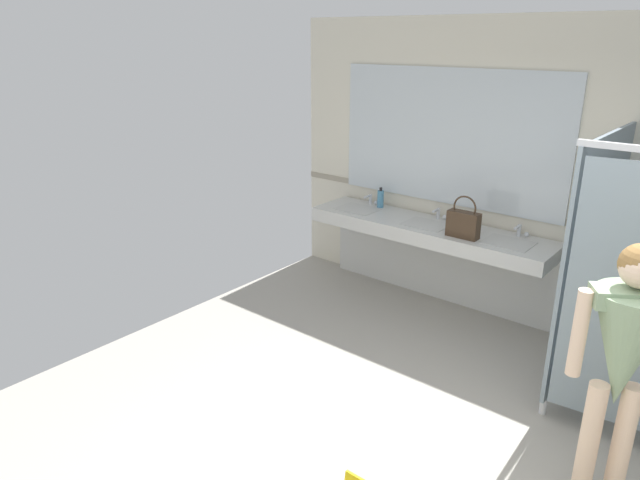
{
  "coord_description": "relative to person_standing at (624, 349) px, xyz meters",
  "views": [
    {
      "loc": [
        0.91,
        -2.44,
        2.61
      ],
      "look_at": [
        -1.83,
        0.89,
        1.07
      ],
      "focal_mm": 32.15,
      "sensor_mm": 36.0,
      "label": 1
    }
  ],
  "objects": [
    {
      "name": "person_standing",
      "position": [
        0.0,
        0.0,
        0.0
      ],
      "size": [
        0.55,
        0.55,
        1.62
      ],
      "color": "beige",
      "rests_on": "ground_plane"
    },
    {
      "name": "mirror_panel",
      "position": [
        -2.13,
        1.98,
        0.65
      ],
      "size": [
        2.39,
        0.02,
        1.31
      ],
      "primitive_type": "cube",
      "color": "silver",
      "rests_on": "wall_back"
    },
    {
      "name": "handbag",
      "position": [
        -1.69,
        1.53,
        -0.02
      ],
      "size": [
        0.29,
        0.12,
        0.39
      ],
      "color": "#3F2D1E",
      "rests_on": "vanity_counter"
    },
    {
      "name": "wall_back",
      "position": [
        -0.46,
        2.05,
        0.37
      ],
      "size": [
        6.87,
        0.12,
        2.79
      ],
      "primitive_type": "cube",
      "color": "beige",
      "rests_on": "ground_plane"
    },
    {
      "name": "wall_back_tile_band",
      "position": [
        -0.46,
        1.99,
        0.03
      ],
      "size": [
        6.87,
        0.01,
        0.06
      ],
      "primitive_type": "cube",
      "color": "#9E937F",
      "rests_on": "wall_back"
    },
    {
      "name": "vanity_counter",
      "position": [
        -2.13,
        1.77,
        -0.38
      ],
      "size": [
        2.49,
        0.6,
        0.98
      ],
      "color": "silver",
      "rests_on": "ground_plane"
    },
    {
      "name": "soap_dispenser",
      "position": [
        -2.81,
        1.85,
        -0.06
      ],
      "size": [
        0.07,
        0.07,
        0.22
      ],
      "color": "teal",
      "rests_on": "vanity_counter"
    }
  ]
}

